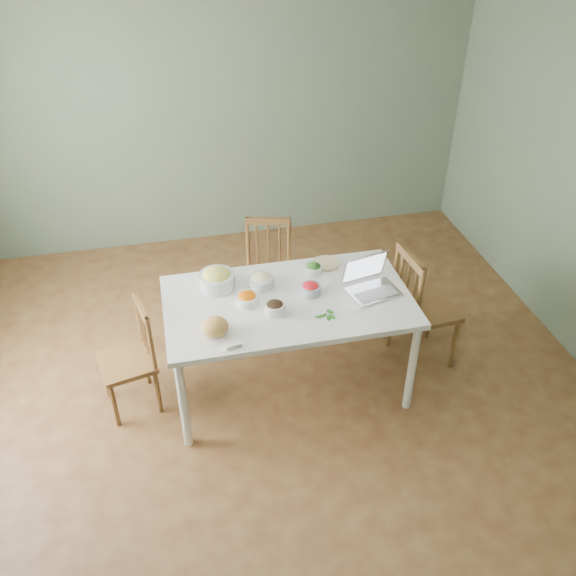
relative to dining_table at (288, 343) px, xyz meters
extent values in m
cube|color=#512A16|center=(-0.11, -0.09, -0.41)|extent=(5.00, 5.00, 0.00)
cube|color=white|center=(-0.11, -0.09, 2.29)|extent=(5.00, 5.00, 0.00)
cube|color=#5B6F52|center=(-0.11, 2.41, 0.94)|extent=(5.00, 0.00, 2.70)
ellipsoid|color=#A67C46|center=(-0.55, -0.26, 0.47)|extent=(0.24, 0.24, 0.12)
cube|color=white|center=(-0.46, -0.43, 0.43)|extent=(0.11, 0.05, 0.03)
cylinder|color=beige|center=(0.38, 0.38, 0.42)|extent=(0.26, 0.26, 0.02)
camera|label=1|loc=(-0.76, -3.40, 3.00)|focal=37.89mm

